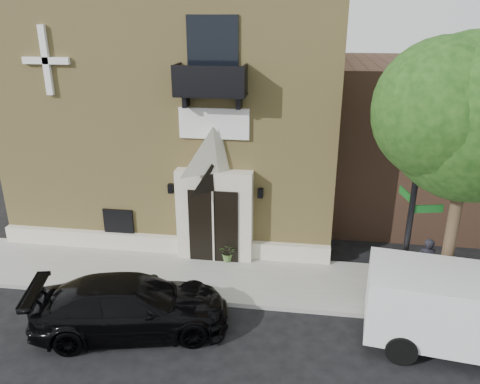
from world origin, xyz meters
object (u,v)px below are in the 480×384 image
object	(u,v)px
black_sedan	(131,306)
street_sign	(412,212)
fire_hydrant	(427,302)
pedestrian_near	(426,263)

from	to	relation	value
black_sedan	street_sign	size ratio (longest dim) A/B	0.88
black_sedan	fire_hydrant	xyz separation A→B (m)	(8.16, 1.72, -0.26)
black_sedan	fire_hydrant	world-z (taller)	black_sedan
black_sedan	fire_hydrant	bearing A→B (deg)	-91.85
black_sedan	street_sign	world-z (taller)	street_sign
fire_hydrant	street_sign	bearing A→B (deg)	164.42
fire_hydrant	pedestrian_near	xyz separation A→B (m)	(0.20, 1.46, 0.48)
street_sign	pedestrian_near	world-z (taller)	street_sign
street_sign	fire_hydrant	xyz separation A→B (m)	(0.74, -0.20, -2.69)
fire_hydrant	pedestrian_near	distance (m)	1.55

